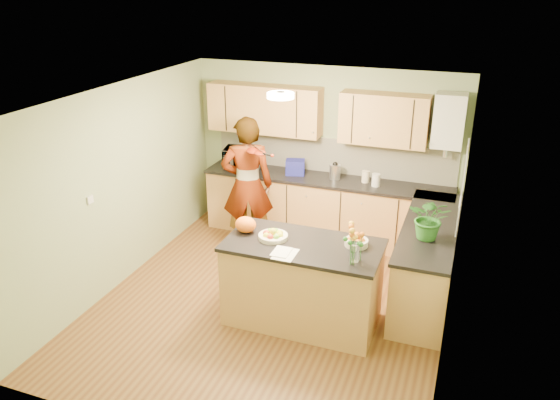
% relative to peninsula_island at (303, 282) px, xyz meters
% --- Properties ---
extents(floor, '(4.50, 4.50, 0.00)m').
position_rel_peninsula_island_xyz_m(floor, '(-0.45, 0.20, -0.49)').
color(floor, brown).
rests_on(floor, ground).
extents(ceiling, '(4.00, 4.50, 0.02)m').
position_rel_peninsula_island_xyz_m(ceiling, '(-0.45, 0.20, 2.01)').
color(ceiling, silver).
rests_on(ceiling, wall_back).
extents(wall_back, '(4.00, 0.02, 2.50)m').
position_rel_peninsula_island_xyz_m(wall_back, '(-0.45, 2.45, 0.76)').
color(wall_back, gray).
rests_on(wall_back, floor).
extents(wall_front, '(4.00, 0.02, 2.50)m').
position_rel_peninsula_island_xyz_m(wall_front, '(-0.45, -2.05, 0.76)').
color(wall_front, gray).
rests_on(wall_front, floor).
extents(wall_left, '(0.02, 4.50, 2.50)m').
position_rel_peninsula_island_xyz_m(wall_left, '(-2.45, 0.20, 0.76)').
color(wall_left, gray).
rests_on(wall_left, floor).
extents(wall_right, '(0.02, 4.50, 2.50)m').
position_rel_peninsula_island_xyz_m(wall_right, '(1.55, 0.20, 0.76)').
color(wall_right, gray).
rests_on(wall_right, floor).
extents(back_counter, '(3.64, 0.62, 0.94)m').
position_rel_peninsula_island_xyz_m(back_counter, '(-0.35, 2.15, -0.02)').
color(back_counter, '#B07946').
rests_on(back_counter, floor).
extents(right_counter, '(0.62, 2.24, 0.94)m').
position_rel_peninsula_island_xyz_m(right_counter, '(1.25, 1.05, -0.02)').
color(right_counter, '#B07946').
rests_on(right_counter, floor).
extents(splashback, '(3.60, 0.02, 0.52)m').
position_rel_peninsula_island_xyz_m(splashback, '(-0.35, 2.44, 0.71)').
color(splashback, white).
rests_on(splashback, back_counter).
extents(upper_cabinets, '(3.20, 0.34, 0.70)m').
position_rel_peninsula_island_xyz_m(upper_cabinets, '(-0.62, 2.28, 1.36)').
color(upper_cabinets, '#B07946').
rests_on(upper_cabinets, wall_back).
extents(boiler, '(0.40, 0.30, 0.86)m').
position_rel_peninsula_island_xyz_m(boiler, '(1.25, 2.29, 1.41)').
color(boiler, silver).
rests_on(boiler, wall_back).
extents(window_right, '(0.01, 1.30, 1.05)m').
position_rel_peninsula_island_xyz_m(window_right, '(1.54, 0.80, 1.06)').
color(window_right, silver).
rests_on(window_right, wall_right).
extents(light_switch, '(0.02, 0.09, 0.09)m').
position_rel_peninsula_island_xyz_m(light_switch, '(-2.43, -0.40, 0.81)').
color(light_switch, silver).
rests_on(light_switch, wall_left).
extents(ceiling_lamp, '(0.30, 0.30, 0.07)m').
position_rel_peninsula_island_xyz_m(ceiling_lamp, '(-0.45, 0.50, 1.97)').
color(ceiling_lamp, '#FFEABF').
rests_on(ceiling_lamp, ceiling).
extents(peninsula_island, '(1.71, 0.87, 0.98)m').
position_rel_peninsula_island_xyz_m(peninsula_island, '(0.00, 0.00, 0.00)').
color(peninsula_island, '#B07946').
rests_on(peninsula_island, floor).
extents(fruit_dish, '(0.33, 0.33, 0.11)m').
position_rel_peninsula_island_xyz_m(fruit_dish, '(-0.35, 0.00, 0.53)').
color(fruit_dish, beige).
rests_on(fruit_dish, peninsula_island).
extents(orange_bowl, '(0.25, 0.25, 0.15)m').
position_rel_peninsula_island_xyz_m(orange_bowl, '(0.55, 0.15, 0.55)').
color(orange_bowl, beige).
rests_on(orange_bowl, peninsula_island).
extents(flower_vase, '(0.24, 0.24, 0.44)m').
position_rel_peninsula_island_xyz_m(flower_vase, '(0.60, -0.18, 0.78)').
color(flower_vase, silver).
rests_on(flower_vase, peninsula_island).
extents(orange_bag, '(0.28, 0.25, 0.18)m').
position_rel_peninsula_island_xyz_m(orange_bag, '(-0.70, 0.05, 0.58)').
color(orange_bag, orange).
rests_on(orange_bag, peninsula_island).
extents(papers, '(0.22, 0.30, 0.01)m').
position_rel_peninsula_island_xyz_m(papers, '(-0.10, -0.30, 0.49)').
color(papers, white).
rests_on(papers, peninsula_island).
extents(violinist, '(0.83, 0.70, 1.95)m').
position_rel_peninsula_island_xyz_m(violinist, '(-1.27, 1.41, 0.48)').
color(violinist, '#DFA088').
rests_on(violinist, floor).
extents(violin, '(0.62, 0.54, 0.16)m').
position_rel_peninsula_island_xyz_m(violin, '(-1.07, 1.19, 1.07)').
color(violin, '#490904').
rests_on(violin, violinist).
extents(microwave, '(0.61, 0.47, 0.30)m').
position_rel_peninsula_island_xyz_m(microwave, '(-1.68, 2.18, 0.60)').
color(microwave, silver).
rests_on(microwave, back_counter).
extents(blue_box, '(0.32, 0.26, 0.22)m').
position_rel_peninsula_island_xyz_m(blue_box, '(-0.83, 2.17, 0.56)').
color(blue_box, navy).
rests_on(blue_box, back_counter).
extents(kettle, '(0.16, 0.16, 0.30)m').
position_rel_peninsula_island_xyz_m(kettle, '(-0.23, 2.18, 0.57)').
color(kettle, silver).
rests_on(kettle, back_counter).
extents(jar_cream, '(0.14, 0.14, 0.17)m').
position_rel_peninsula_island_xyz_m(jar_cream, '(0.22, 2.20, 0.53)').
color(jar_cream, beige).
rests_on(jar_cream, back_counter).
extents(jar_white, '(0.15, 0.15, 0.18)m').
position_rel_peninsula_island_xyz_m(jar_white, '(0.38, 2.09, 0.54)').
color(jar_white, silver).
rests_on(jar_white, back_counter).
extents(potted_plant, '(0.48, 0.43, 0.50)m').
position_rel_peninsula_island_xyz_m(potted_plant, '(1.25, 0.67, 0.70)').
color(potted_plant, '#296C24').
rests_on(potted_plant, right_counter).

